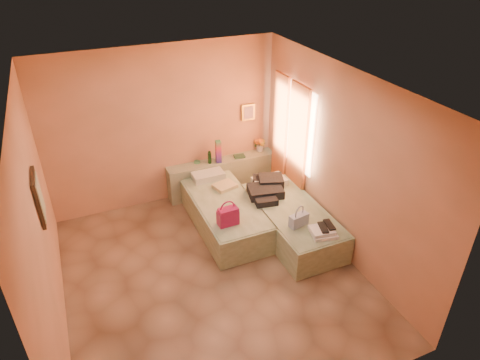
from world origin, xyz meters
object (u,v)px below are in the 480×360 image
(bed_left, at_px, (225,213))
(water_bottle, at_px, (210,157))
(blue_handbag, at_px, (299,220))
(magenta_handbag, at_px, (228,216))
(towel_stack, at_px, (324,232))
(headboard_ledge, at_px, (222,175))
(bed_right, at_px, (291,221))
(green_book, at_px, (239,156))
(flower_vase, at_px, (260,144))

(bed_left, xyz_separation_m, water_bottle, (0.13, 1.05, 0.52))
(water_bottle, xyz_separation_m, blue_handbag, (0.64, -2.10, -0.17))
(magenta_handbag, distance_m, towel_stack, 1.42)
(headboard_ledge, distance_m, water_bottle, 0.50)
(bed_right, bearing_deg, towel_stack, -83.48)
(green_book, relative_size, towel_stack, 0.57)
(bed_left, bearing_deg, magenta_handbag, -106.79)
(blue_handbag, bearing_deg, bed_left, 115.50)
(green_book, bearing_deg, bed_left, -115.82)
(water_bottle, relative_size, green_book, 1.16)
(bed_left, bearing_deg, blue_handbag, -53.85)
(bed_right, distance_m, green_book, 1.74)
(water_bottle, relative_size, magenta_handbag, 0.75)
(headboard_ledge, bearing_deg, green_book, -3.26)
(bed_right, xyz_separation_m, flower_vase, (0.28, 1.77, 0.55))
(bed_right, bearing_deg, green_book, 95.96)
(blue_handbag, bearing_deg, water_bottle, 96.07)
(blue_handbag, bearing_deg, headboard_ledge, 89.74)
(magenta_handbag, bearing_deg, water_bottle, 77.43)
(bed_right, xyz_separation_m, magenta_handbag, (-1.08, 0.03, 0.39))
(bed_right, height_order, blue_handbag, blue_handbag)
(bed_right, height_order, flower_vase, flower_vase)
(headboard_ledge, height_order, flower_vase, flower_vase)
(bed_right, relative_size, water_bottle, 8.70)
(flower_vase, relative_size, blue_handbag, 0.99)
(headboard_ledge, distance_m, flower_vase, 0.94)
(bed_left, xyz_separation_m, towel_stack, (0.99, -1.39, 0.30))
(headboard_ledge, bearing_deg, towel_stack, -75.98)
(headboard_ledge, height_order, magenta_handbag, magenta_handbag)
(bed_right, bearing_deg, blue_handbag, -107.09)
(headboard_ledge, bearing_deg, water_bottle, -174.49)
(headboard_ledge, relative_size, blue_handbag, 6.93)
(headboard_ledge, xyz_separation_m, towel_stack, (0.62, -2.47, 0.23))
(magenta_handbag, bearing_deg, green_book, 59.66)
(flower_vase, xyz_separation_m, blue_handbag, (-0.41, -2.19, -0.20))
(green_book, bearing_deg, towel_stack, -75.15)
(headboard_ledge, relative_size, water_bottle, 8.91)
(bed_right, relative_size, towel_stack, 5.71)
(bed_left, relative_size, green_book, 10.11)
(headboard_ledge, xyz_separation_m, flower_vase, (0.81, 0.07, 0.47))
(green_book, bearing_deg, blue_handbag, -80.02)
(blue_handbag, xyz_separation_m, towel_stack, (0.22, -0.35, -0.05))
(water_bottle, bearing_deg, green_book, 0.37)
(bed_left, height_order, towel_stack, towel_stack)
(bed_right, xyz_separation_m, water_bottle, (-0.77, 1.68, 0.52))
(headboard_ledge, distance_m, bed_left, 1.14)
(water_bottle, bearing_deg, headboard_ledge, 5.51)
(green_book, height_order, flower_vase, flower_vase)
(water_bottle, bearing_deg, blue_handbag, -73.05)
(towel_stack, bearing_deg, blue_handbag, 122.25)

